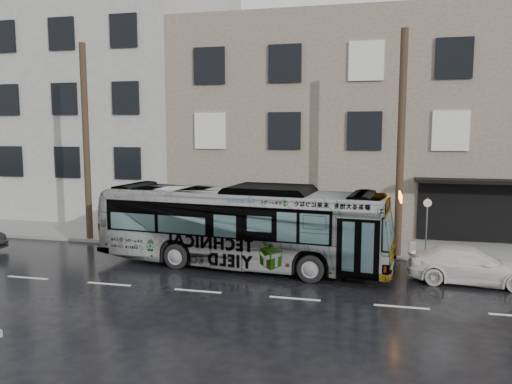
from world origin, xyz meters
The scene contains 9 objects.
ground centered at (0.00, 0.00, 0.00)m, with size 120.00×120.00×0.00m, color black.
sidewalk centered at (0.00, 4.90, 0.07)m, with size 90.00×3.60×0.15m, color gray.
building_taupe centered at (5.00, 12.70, 5.50)m, with size 20.00×12.00×11.00m, color gray.
building_grey centered at (-18.00, 14.20, 8.00)m, with size 26.00×15.00×16.00m, color #B7B4AD.
utility_pole_front centered at (6.50, 3.30, 4.65)m, with size 0.30×0.30×9.00m, color #433121.
utility_pole_rear centered at (-7.50, 3.30, 4.65)m, with size 0.30×0.30×9.00m, color #433121.
sign_post centered at (7.60, 3.30, 1.35)m, with size 0.06×0.06×2.40m, color slate.
bus centered at (0.61, 0.77, 1.58)m, with size 2.66×11.35×3.16m, color #B2B2B2.
white_sedan centered at (8.79, 0.52, 0.60)m, with size 1.69×4.16×1.21m, color white.
Camera 1 is at (5.50, -17.39, 5.20)m, focal length 35.00 mm.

